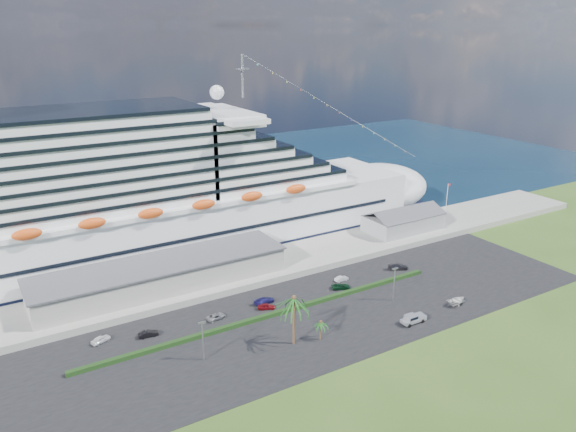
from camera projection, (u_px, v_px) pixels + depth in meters
ground at (345, 339)px, 115.84m from camera, size 420.00×420.00×0.00m
asphalt_lot at (315, 317)px, 124.73m from camera, size 140.00×38.00×0.12m
wharf at (254, 268)px, 147.94m from camera, size 240.00×20.00×1.80m
water at (147, 190)px, 221.11m from camera, size 420.00×160.00×0.02m
cruise_ship at (141, 200)px, 151.73m from camera, size 191.00×38.00×54.00m
terminal_building at (162, 274)px, 134.36m from camera, size 61.00×15.00×6.30m
port_shed at (404, 221)px, 172.30m from camera, size 24.00×12.31×7.37m
flagpole at (447, 200)px, 179.90m from camera, size 1.08×0.16×12.00m
hedge at (273, 314)px, 124.69m from camera, size 88.00×1.10×0.90m
lamp_post_left at (203, 336)px, 106.87m from camera, size 1.60×0.35×8.27m
lamp_post_right at (394, 280)px, 130.40m from camera, size 1.60×0.35×8.27m
palm_tall at (294, 303)px, 111.21m from camera, size 8.82×8.82×11.13m
palm_short at (321, 324)px, 114.47m from camera, size 3.53×3.53×4.56m
parked_car_0 at (101, 339)px, 114.29m from camera, size 4.43×3.08×1.40m
parked_car_1 at (148, 334)px, 116.38m from camera, size 4.24×1.87×1.35m
parked_car_2 at (216, 317)px, 123.35m from camera, size 4.68×2.69×1.23m
parked_car_3 at (264, 301)px, 130.29m from camera, size 5.15×2.33×1.47m
parked_car_4 at (266, 306)px, 127.69m from camera, size 4.23×3.04×1.34m
parked_car_5 at (341, 279)px, 141.87m from camera, size 3.80×1.45×1.24m
parked_car_6 at (341, 286)px, 137.55m from camera, size 5.02×3.71×1.27m
parked_car_7 at (398, 267)px, 148.47m from camera, size 5.61×4.07×1.51m
pickup_truck at (413, 318)px, 121.54m from camera, size 5.95×2.38×2.09m
boat_trailer at (457, 300)px, 129.64m from camera, size 5.78×4.02×1.62m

